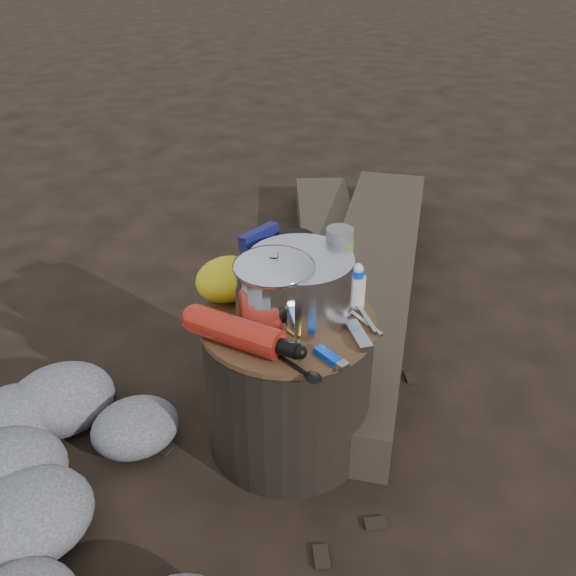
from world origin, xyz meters
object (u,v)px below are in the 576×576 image
travel_mug (296,259)px  stump (288,382)px  log_main (370,279)px  fuel_bottle (236,332)px  thermos (338,262)px  camping_pot (274,290)px

travel_mug → stump: bearing=-126.5°
log_main → fuel_bottle: 1.00m
stump → fuel_bottle: 0.28m
fuel_bottle → thermos: (0.33, 0.08, 0.05)m
fuel_bottle → log_main: bearing=1.5°
stump → log_main: (0.63, 0.48, -0.12)m
stump → thermos: bearing=15.2°
stump → thermos: 0.34m
stump → camping_pot: camping_pot is taller
log_main → travel_mug: travel_mug is taller
fuel_bottle → travel_mug: 0.31m
travel_mug → thermos: bearing=-55.6°
log_main → travel_mug: (-0.52, -0.34, 0.38)m
log_main → thermos: (-0.45, -0.44, 0.41)m
stump → travel_mug: size_ratio=3.17×
camping_pot → thermos: (0.21, 0.05, -0.00)m
camping_pot → fuel_bottle: size_ratio=0.64×
camping_pot → travel_mug: (0.14, 0.14, -0.03)m
stump → travel_mug: 0.32m
stump → fuel_bottle: bearing=-169.0°
log_main → travel_mug: size_ratio=13.25×
stump → fuel_bottle: (-0.15, -0.03, 0.23)m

